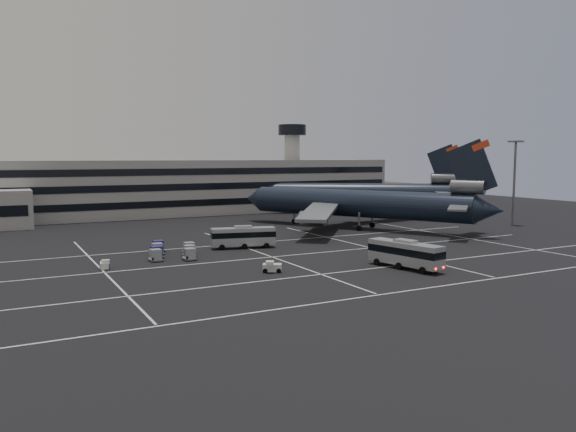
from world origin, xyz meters
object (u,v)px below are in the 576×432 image
Objects in this scene: trijet_main at (359,203)px; bus_far at (243,236)px; tug_a at (104,265)px; uld_cluster at (171,251)px; bus_near at (405,253)px.

trijet_main is 33.44m from bus_far.
bus_far is at bearing 171.34° from trijet_main.
tug_a is (-54.19, -19.01, -4.68)m from trijet_main.
trijet_main is 4.37× the size of uld_cluster.
trijet_main reaches higher than tug_a.
tug_a is (-23.06, -7.24, -1.44)m from bus_far.
uld_cluster is at bearing 168.23° from trijet_main.
bus_far reaches higher than tug_a.
bus_far is 0.88× the size of uld_cluster.
trijet_main is 4.68× the size of bus_near.
uld_cluster is (-24.97, 23.42, -1.26)m from bus_near.
uld_cluster is at bearing 36.22° from tug_a.
uld_cluster is (-12.63, -2.12, -1.15)m from bus_far.
bus_far is (-12.34, 25.53, -0.11)m from bus_near.
trijet_main is at bearing 17.60° from uld_cluster.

